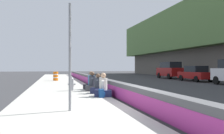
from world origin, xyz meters
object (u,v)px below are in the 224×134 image
at_px(seated_person_far, 91,84).
at_px(construction_barrel, 56,76).
at_px(route_sign_post, 70,48).
at_px(seated_person_rear, 92,85).
at_px(seated_person_middle, 98,87).
at_px(seated_person_foreground, 103,89).
at_px(backpack, 102,93).
at_px(parked_car_fourth, 195,74).
at_px(parked_car_midline, 170,70).
at_px(fire_hydrant, 72,83).

bearing_deg(seated_person_far, construction_barrel, 11.42).
bearing_deg(route_sign_post, seated_person_rear, -15.22).
height_order(route_sign_post, seated_person_far, route_sign_post).
height_order(seated_person_middle, construction_barrel, seated_person_middle).
height_order(seated_person_foreground, construction_barrel, seated_person_foreground).
xyz_separation_m(route_sign_post, backpack, (3.20, -1.69, -1.90)).
xyz_separation_m(seated_person_middle, seated_person_far, (2.38, 0.03, 0.02)).
xyz_separation_m(route_sign_post, seated_person_middle, (5.09, -1.86, -1.75)).
bearing_deg(route_sign_post, backpack, -27.89).
bearing_deg(seated_person_rear, seated_person_foreground, -178.09).
distance_m(seated_person_foreground, seated_person_middle, 1.47).
bearing_deg(seated_person_far, seated_person_middle, -179.29).
bearing_deg(backpack, seated_person_middle, -5.16).
bearing_deg(seated_person_rear, route_sign_post, 164.78).
distance_m(route_sign_post, seated_person_rear, 6.95).
bearing_deg(seated_person_far, backpack, 178.10).
bearing_deg(seated_person_middle, seated_person_far, 0.71).
distance_m(seated_person_middle, parked_car_fourth, 16.58).
xyz_separation_m(route_sign_post, construction_barrel, (18.28, 0.35, -1.61)).
relative_size(seated_person_rear, backpack, 2.95).
height_order(backpack, parked_car_midline, parked_car_midline).
height_order(seated_person_foreground, seated_person_rear, seated_person_rear).
bearing_deg(seated_person_foreground, backpack, 157.80).
xyz_separation_m(seated_person_middle, backpack, (-1.90, 0.17, -0.15)).
relative_size(seated_person_rear, construction_barrel, 1.24).
bearing_deg(fire_hydrant, seated_person_far, -65.76).
xyz_separation_m(seated_person_far, construction_barrel, (10.80, 2.18, 0.11)).
relative_size(route_sign_post, seated_person_far, 3.06).
relative_size(parked_car_fourth, parked_car_midline, 0.95).
relative_size(route_sign_post, parked_car_fourth, 0.79).
relative_size(seated_person_rear, parked_car_fourth, 0.26).
xyz_separation_m(seated_person_middle, seated_person_rear, (1.41, 0.09, 0.02)).
distance_m(seated_person_middle, parked_car_midline, 21.47).
bearing_deg(route_sign_post, seated_person_foreground, -27.25).
bearing_deg(fire_hydrant, parked_car_midline, -43.40).
distance_m(route_sign_post, seated_person_far, 7.89).
relative_size(seated_person_middle, backpack, 2.75).
height_order(seated_person_far, parked_car_fourth, parked_car_fourth).
bearing_deg(seated_person_middle, route_sign_post, 159.91).
xyz_separation_m(seated_person_far, parked_car_fourth, (8.14, -12.84, 0.36)).
relative_size(seated_person_far, parked_car_midline, 0.24).
height_order(seated_person_middle, parked_car_midline, parked_car_midline).
xyz_separation_m(seated_person_foreground, seated_person_middle, (1.47, 0.00, -0.02)).
bearing_deg(seated_person_far, seated_person_foreground, -179.54).
distance_m(seated_person_far, parked_car_midline, 19.66).
relative_size(backpack, parked_car_midline, 0.08).
distance_m(construction_barrel, parked_car_fourth, 15.26).
xyz_separation_m(backpack, parked_car_midline, (18.92, -13.24, 0.85)).
bearing_deg(fire_hydrant, seated_person_rear, -107.56).
bearing_deg(seated_person_middle, fire_hydrant, 36.40).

